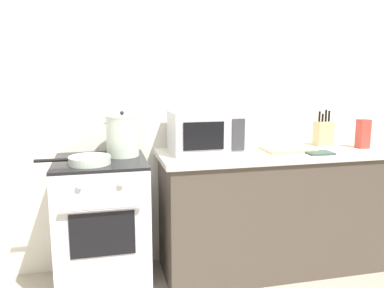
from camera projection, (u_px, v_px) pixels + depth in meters
back_wall at (184, 104)px, 3.03m from camera, size 4.40×0.10×2.50m
lower_cabinet_right at (271, 213)px, 2.97m from camera, size 1.64×0.56×0.88m
countertop_right at (273, 153)px, 2.89m from camera, size 1.70×0.60×0.04m
stove at (103, 225)px, 2.67m from camera, size 0.60×0.64×0.92m
stock_pot at (123, 136)px, 2.69m from camera, size 0.31×0.23×0.31m
frying_pan at (89, 160)px, 2.46m from camera, size 0.46×0.26×0.05m
microwave at (205, 132)px, 2.80m from camera, size 0.50×0.37×0.30m
cutting_board at (288, 149)px, 2.89m from camera, size 0.36×0.26×0.02m
knife_block at (323, 133)px, 3.09m from camera, size 0.13×0.10×0.28m
pasta_box at (363, 134)px, 2.98m from camera, size 0.08×0.08×0.22m
oven_mitt at (319, 153)px, 2.77m from camera, size 0.18×0.14×0.02m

